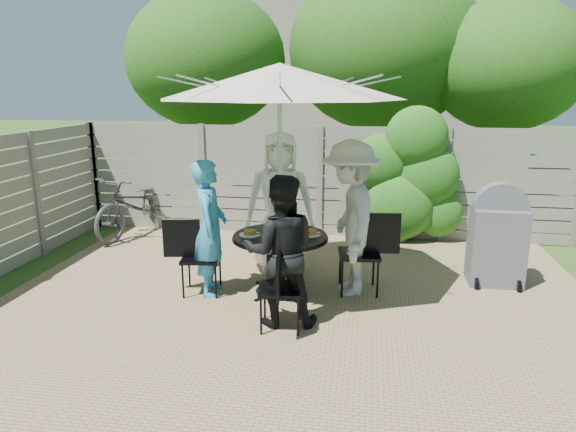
% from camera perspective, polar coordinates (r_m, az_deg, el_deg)
% --- Properties ---
extents(backyard_envelope, '(60.00, 60.00, 5.00)m').
position_cam_1_polar(backyard_envelope, '(15.64, 6.59, 14.69)').
color(backyard_envelope, '#2E5219').
rests_on(backyard_envelope, ground).
extents(patio_table, '(1.30, 1.30, 0.74)m').
position_cam_1_polar(patio_table, '(6.18, -0.87, -4.13)').
color(patio_table, black).
rests_on(patio_table, ground).
extents(umbrella, '(3.24, 3.24, 2.71)m').
position_cam_1_polar(umbrella, '(5.86, -0.94, 14.73)').
color(umbrella, silver).
rests_on(umbrella, ground).
extents(chair_back, '(0.49, 0.68, 0.92)m').
position_cam_1_polar(chair_back, '(7.17, -0.89, -3.51)').
color(chair_back, black).
rests_on(chair_back, ground).
extents(person_back, '(1.02, 0.76, 1.90)m').
position_cam_1_polar(person_back, '(6.86, -0.91, 1.52)').
color(person_back, white).
rests_on(person_back, ground).
extents(chair_left, '(0.70, 0.51, 0.93)m').
position_cam_1_polar(chair_left, '(6.33, -9.68, -6.14)').
color(chair_left, black).
rests_on(chair_left, ground).
extents(person_left, '(0.49, 0.66, 1.65)m').
position_cam_1_polar(person_left, '(6.14, -8.64, -1.41)').
color(person_left, teal).
rests_on(person_left, ground).
extents(chair_front, '(0.47, 0.67, 0.90)m').
position_cam_1_polar(chair_front, '(5.37, -0.82, -9.87)').
color(chair_front, black).
rests_on(chair_front, ground).
extents(person_front, '(0.88, 0.74, 1.61)m').
position_cam_1_polar(person_front, '(5.30, -0.84, -3.98)').
color(person_front, black).
rests_on(person_front, ground).
extents(chair_right, '(0.75, 0.53, 1.01)m').
position_cam_1_polar(chair_right, '(6.33, 7.98, -5.86)').
color(chair_right, black).
rests_on(chair_right, ground).
extents(person_right, '(0.89, 1.31, 1.87)m').
position_cam_1_polar(person_right, '(6.12, 6.92, -0.30)').
color(person_right, '#BAB8B5').
rests_on(person_right, ground).
extents(plate_back, '(0.26, 0.26, 0.06)m').
position_cam_1_polar(plate_back, '(6.45, -0.89, -1.03)').
color(plate_back, white).
rests_on(plate_back, patio_table).
extents(plate_left, '(0.26, 0.26, 0.06)m').
position_cam_1_polar(plate_left, '(6.12, -4.25, -1.93)').
color(plate_left, white).
rests_on(plate_left, patio_table).
extents(plate_front, '(0.26, 0.26, 0.06)m').
position_cam_1_polar(plate_front, '(5.76, -0.86, -2.91)').
color(plate_front, white).
rests_on(plate_front, patio_table).
extents(plate_right, '(0.26, 0.26, 0.06)m').
position_cam_1_polar(plate_right, '(6.12, 2.50, -1.90)').
color(plate_right, white).
rests_on(plate_right, patio_table).
extents(plate_extra, '(0.24, 0.24, 0.06)m').
position_cam_1_polar(plate_extra, '(5.82, 0.91, -2.73)').
color(plate_extra, white).
rests_on(plate_extra, patio_table).
extents(glass_back, '(0.07, 0.07, 0.14)m').
position_cam_1_polar(glass_back, '(6.34, -1.83, -0.87)').
color(glass_back, silver).
rests_on(glass_back, patio_table).
extents(glass_front, '(0.07, 0.07, 0.14)m').
position_cam_1_polar(glass_front, '(5.85, 0.16, -2.19)').
color(glass_front, silver).
rests_on(glass_front, patio_table).
extents(glass_right, '(0.07, 0.07, 0.14)m').
position_cam_1_polar(glass_right, '(6.20, 1.52, -1.23)').
color(glass_right, silver).
rests_on(glass_right, patio_table).
extents(syrup_jug, '(0.09, 0.09, 0.16)m').
position_cam_1_polar(syrup_jug, '(6.14, -1.44, -1.29)').
color(syrup_jug, '#59280C').
rests_on(syrup_jug, patio_table).
extents(coffee_cup, '(0.08, 0.08, 0.12)m').
position_cam_1_polar(coffee_cup, '(6.31, 0.02, -1.05)').
color(coffee_cup, '#C6B293').
rests_on(coffee_cup, patio_table).
extents(bicycle, '(1.14, 2.08, 1.04)m').
position_cam_1_polar(bicycle, '(9.02, -16.43, 1.21)').
color(bicycle, '#333338').
rests_on(bicycle, ground).
extents(bbq_grill, '(0.66, 0.51, 1.32)m').
position_cam_1_polar(bbq_grill, '(6.95, 22.21, -2.37)').
color(bbq_grill, '#535357').
rests_on(bbq_grill, ground).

